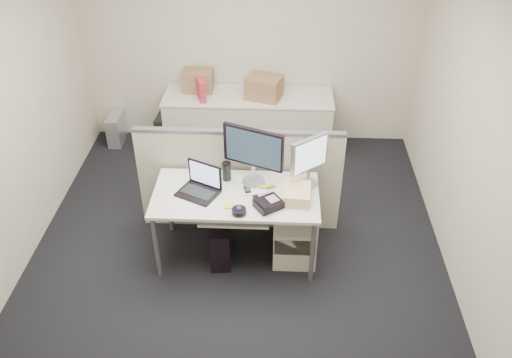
{
  "coord_description": "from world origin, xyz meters",
  "views": [
    {
      "loc": [
        0.36,
        -3.88,
        3.67
      ],
      "look_at": [
        0.18,
        0.15,
        0.79
      ],
      "focal_mm": 38.0,
      "sensor_mm": 36.0,
      "label": 1
    }
  ],
  "objects_px": {
    "desk": "(236,199)",
    "desk_phone": "(269,204)",
    "monitor_main": "(253,157)",
    "laptop": "(197,182)"
  },
  "relations": [
    {
      "from": "monitor_main",
      "to": "desk_phone",
      "type": "relative_size",
      "value": 2.59
    },
    {
      "from": "desk",
      "to": "desk_phone",
      "type": "bearing_deg",
      "value": -30.96
    },
    {
      "from": "desk",
      "to": "desk_phone",
      "type": "xyz_separation_m",
      "value": [
        0.3,
        -0.18,
        0.1
      ]
    },
    {
      "from": "desk",
      "to": "laptop",
      "type": "bearing_deg",
      "value": -176.64
    },
    {
      "from": "monitor_main",
      "to": "laptop",
      "type": "xyz_separation_m",
      "value": [
        -0.49,
        -0.2,
        -0.16
      ]
    },
    {
      "from": "monitor_main",
      "to": "desk_phone",
      "type": "distance_m",
      "value": 0.46
    },
    {
      "from": "monitor_main",
      "to": "laptop",
      "type": "bearing_deg",
      "value": -135.54
    },
    {
      "from": "monitor_main",
      "to": "laptop",
      "type": "distance_m",
      "value": 0.55
    },
    {
      "from": "desk",
      "to": "desk_phone",
      "type": "relative_size",
      "value": 6.76
    },
    {
      "from": "desk",
      "to": "monitor_main",
      "type": "xyz_separation_m",
      "value": [
        0.15,
        0.18,
        0.35
      ]
    }
  ]
}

